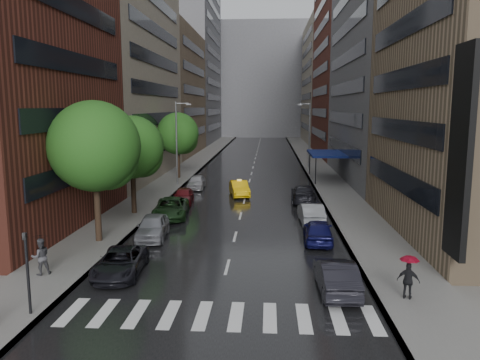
{
  "coord_description": "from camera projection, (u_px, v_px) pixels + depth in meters",
  "views": [
    {
      "loc": [
        2.17,
        -20.24,
        8.62
      ],
      "look_at": [
        0.0,
        15.38,
        3.0
      ],
      "focal_mm": 35.0,
      "sensor_mm": 36.0,
      "label": 1
    }
  ],
  "objects": [
    {
      "name": "crosswalk",
      "position": [
        219.0,
        316.0,
        19.45
      ],
      "size": [
        13.15,
        2.8,
        0.01
      ],
      "color": "silver",
      "rests_on": "ground"
    },
    {
      "name": "tree_far",
      "position": [
        178.0,
        134.0,
        55.49
      ],
      "size": [
        4.99,
        4.99,
        7.95
      ],
      "color": "#382619",
      "rests_on": "ground"
    },
    {
      "name": "awning",
      "position": [
        326.0,
        154.0,
        54.91
      ],
      "size": [
        4.0,
        8.0,
        3.12
      ],
      "color": "navy",
      "rests_on": "sidewalk_right"
    },
    {
      "name": "parked_cars_left",
      "position": [
        168.0,
        211.0,
        35.6
      ],
      "size": [
        3.05,
        30.36,
        1.58
      ],
      "color": "black",
      "rests_on": "ground"
    },
    {
      "name": "ground",
      "position": [
        220.0,
        297.0,
        21.43
      ],
      "size": [
        220.0,
        220.0,
        0.0
      ],
      "primitive_type": "plane",
      "color": "gray",
      "rests_on": "ground"
    },
    {
      "name": "street_lamp_left",
      "position": [
        177.0,
        141.0,
        50.72
      ],
      "size": [
        1.74,
        0.22,
        9.0
      ],
      "color": "gray",
      "rests_on": "sidewalk_left"
    },
    {
      "name": "street_lamp_right",
      "position": [
        309.0,
        134.0,
        64.58
      ],
      "size": [
        1.74,
        0.22,
        9.0
      ],
      "color": "gray",
      "rests_on": "sidewalk_right"
    },
    {
      "name": "buildings_right",
      "position": [
        350.0,
        66.0,
        74.1
      ],
      "size": [
        8.05,
        109.1,
        36.0
      ],
      "color": "#937A5B",
      "rests_on": "ground"
    },
    {
      "name": "sidewalk_left",
      "position": [
        195.0,
        163.0,
        71.26
      ],
      "size": [
        4.0,
        140.0,
        0.15
      ],
      "primitive_type": "cube",
      "color": "gray",
      "rests_on": "ground"
    },
    {
      "name": "tree_near",
      "position": [
        95.0,
        146.0,
        28.97
      ],
      "size": [
        5.66,
        5.66,
        9.02
      ],
      "color": "#382619",
      "rests_on": "ground"
    },
    {
      "name": "buildings_left",
      "position": [
        166.0,
        62.0,
        77.81
      ],
      "size": [
        8.0,
        108.0,
        38.0
      ],
      "color": "maroon",
      "rests_on": "ground"
    },
    {
      "name": "sidewalk_right",
      "position": [
        314.0,
        164.0,
        70.18
      ],
      "size": [
        4.0,
        140.0,
        0.15
      ],
      "primitive_type": "cube",
      "color": "gray",
      "rests_on": "ground"
    },
    {
      "name": "building_far",
      "position": [
        262.0,
        81.0,
        135.29
      ],
      "size": [
        40.0,
        14.0,
        32.0
      ],
      "primitive_type": "cube",
      "color": "slate",
      "rests_on": "ground"
    },
    {
      "name": "ped_black_umbrella",
      "position": [
        40.0,
        251.0,
        23.65
      ],
      "size": [
        1.16,
        1.12,
        2.09
      ],
      "color": "#434247",
      "rests_on": "sidewalk_left"
    },
    {
      "name": "traffic_light",
      "position": [
        27.0,
        265.0,
        19.03
      ],
      "size": [
        0.18,
        0.15,
        3.45
      ],
      "color": "black",
      "rests_on": "sidewalk_left"
    },
    {
      "name": "ped_red_umbrella",
      "position": [
        409.0,
        273.0,
        20.67
      ],
      "size": [
        1.05,
        0.82,
        2.01
      ],
      "color": "black",
      "rests_on": "sidewalk_right"
    },
    {
      "name": "taxi",
      "position": [
        239.0,
        188.0,
        45.41
      ],
      "size": [
        2.42,
        4.73,
        1.48
      ],
      "primitive_type": "imported",
      "rotation": [
        0.0,
        0.0,
        0.2
      ],
      "color": "yellow",
      "rests_on": "ground"
    },
    {
      "name": "tree_mid",
      "position": [
        132.0,
        147.0,
        36.91
      ],
      "size": [
        4.98,
        4.98,
        7.94
      ],
      "color": "#382619",
      "rests_on": "ground"
    },
    {
      "name": "road",
      "position": [
        254.0,
        164.0,
        70.73
      ],
      "size": [
        14.0,
        140.0,
        0.01
      ],
      "primitive_type": "cube",
      "color": "black",
      "rests_on": "ground"
    },
    {
      "name": "parked_cars_right",
      "position": [
        313.0,
        217.0,
        33.55
      ],
      "size": [
        2.41,
        26.05,
        1.58
      ],
      "color": "black",
      "rests_on": "ground"
    }
  ]
}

